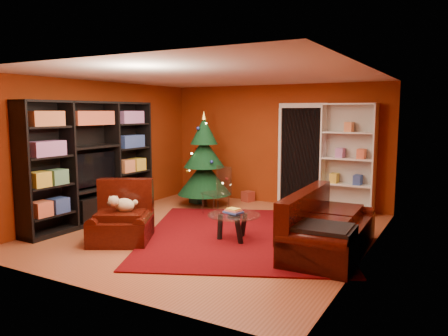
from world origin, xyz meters
The scene contains 17 objects.
floor centered at (0.00, 0.00, -0.03)m, with size 5.00×5.50×0.05m, color #984D2E.
ceiling centered at (0.00, 0.00, 2.62)m, with size 5.00×5.50×0.05m, color silver.
wall_back centered at (0.00, 2.77, 1.30)m, with size 5.00×0.05×2.60m, color maroon.
wall_left centered at (-2.52, 0.00, 1.30)m, with size 0.05×5.50×2.60m, color maroon.
wall_right centered at (2.52, 0.00, 1.30)m, with size 0.05×5.50×2.60m, color maroon.
doorway centered at (0.60, 2.73, 1.05)m, with size 1.06×0.60×2.16m, color black, non-canonical shape.
rug centered at (0.54, 0.08, 0.01)m, with size 3.12×3.64×0.02m, color #590508.
media_unit centered at (-2.27, -0.47, 1.10)m, with size 0.44×2.88×2.21m, color black, non-canonical shape.
christmas_tree centered at (-1.24, 1.74, 0.99)m, with size 1.15×1.15×2.05m, color black, non-canonical shape.
gift_box_teal centered at (-1.52, 1.92, 0.14)m, with size 0.29×0.29×0.29m, color #187081.
gift_box_red centered at (-0.60, 2.59, 0.11)m, with size 0.23×0.23×0.23m, color maroon.
white_bookshelf centered at (1.61, 2.57, 1.09)m, with size 1.04×0.37×2.24m, color white, non-canonical shape.
armchair centered at (-0.98, -1.14, 0.38)m, with size 0.98×0.98×0.76m, color black, non-canonical shape.
dog centered at (-0.96, -1.07, 0.57)m, with size 0.40×0.30×0.25m, color beige, non-canonical shape.
sofa centered at (2.02, -0.08, 0.45)m, with size 2.09×0.94×0.90m, color black, non-canonical shape.
coffee_table centered at (0.54, -0.24, 0.22)m, with size 0.83×0.83×0.52m, color gray, non-canonical shape.
acrylic_chair centered at (-0.57, 1.09, 0.43)m, with size 0.44×0.48×0.86m, color #66605B, non-canonical shape.
Camera 1 is at (3.66, -6.16, 2.03)m, focal length 35.00 mm.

